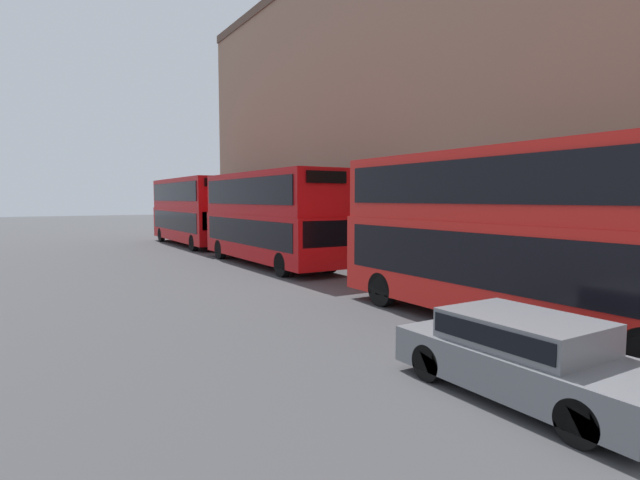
% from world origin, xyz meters
% --- Properties ---
extents(bus_leading, '(2.59, 10.46, 4.34)m').
position_xyz_m(bus_leading, '(1.60, 6.57, 2.39)').
color(bus_leading, red).
rests_on(bus_leading, ground).
extents(bus_second_in_queue, '(2.59, 10.32, 4.37)m').
position_xyz_m(bus_second_in_queue, '(1.60, 20.17, 2.41)').
color(bus_second_in_queue, '#B20C0F').
rests_on(bus_second_in_queue, ground).
extents(bus_third_in_queue, '(2.59, 10.97, 4.49)m').
position_xyz_m(bus_third_in_queue, '(1.60, 32.22, 2.47)').
color(bus_third_in_queue, '#B20C0F').
rests_on(bus_third_in_queue, ground).
extents(car_dark_sedan, '(1.83, 4.25, 1.30)m').
position_xyz_m(car_dark_sedan, '(-1.80, 3.72, 0.70)').
color(car_dark_sedan, slate).
rests_on(car_dark_sedan, ground).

